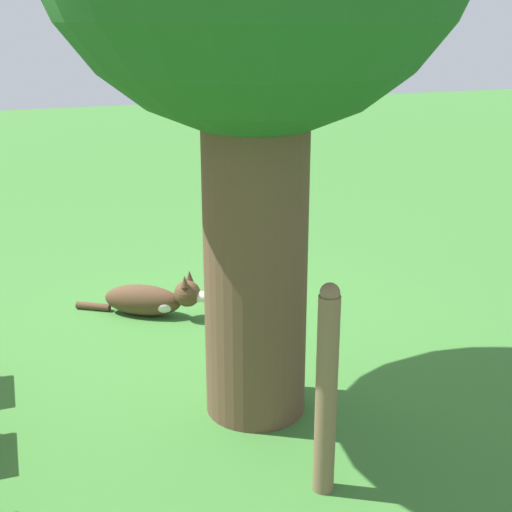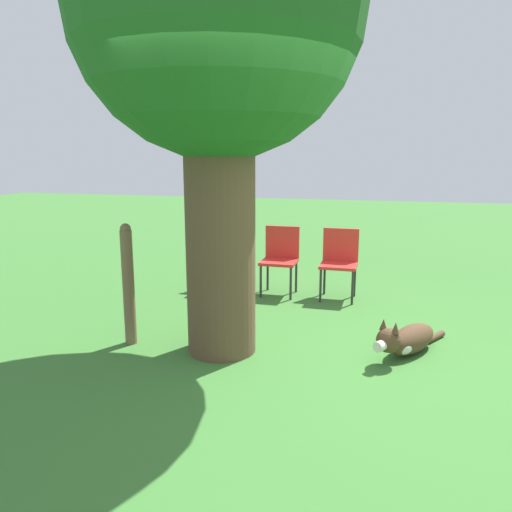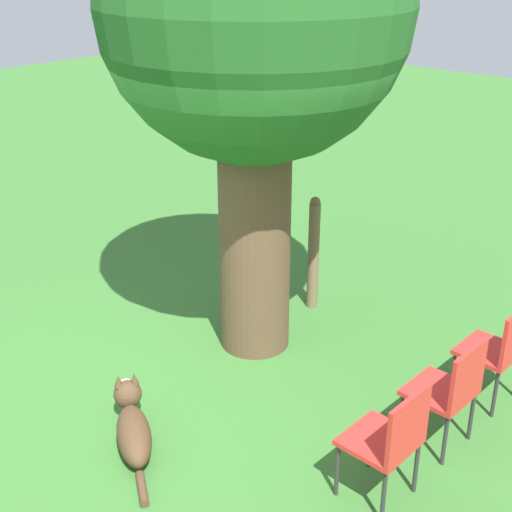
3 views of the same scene
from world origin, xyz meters
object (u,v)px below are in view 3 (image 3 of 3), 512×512
at_px(red_chair_1, 451,388).
at_px(red_chair_2, 500,347).
at_px(fence_post, 313,253).
at_px(oak_tree, 255,18).
at_px(dog, 133,426).
at_px(red_chair_0, 391,437).

bearing_deg(red_chair_1, red_chair_2, -90.09).
distance_m(fence_post, red_chair_2, 2.07).
xyz_separation_m(oak_tree, fence_post, (-0.05, 0.89, -2.23)).
height_order(dog, red_chair_2, red_chair_2).
bearing_deg(fence_post, oak_tree, -87.03).
xyz_separation_m(fence_post, red_chair_1, (2.03, -1.04, -0.08)).
bearing_deg(red_chair_2, red_chair_1, 89.91).
distance_m(oak_tree, red_chair_2, 3.12).
bearing_deg(red_chair_1, dog, 42.51).
relative_size(oak_tree, dog, 4.10).
bearing_deg(red_chair_0, red_chair_1, -90.09).
bearing_deg(red_chair_0, red_chair_2, -90.09).
distance_m(red_chair_0, red_chair_1, 0.75).
relative_size(oak_tree, fence_post, 3.58).
xyz_separation_m(dog, red_chair_0, (1.68, 0.75, 0.35)).
bearing_deg(fence_post, red_chair_1, -27.09).
bearing_deg(red_chair_0, dog, 25.09).
bearing_deg(red_chair_1, fence_post, -26.05).
bearing_deg(oak_tree, red_chair_1, -4.14).
height_order(fence_post, red_chair_0, fence_post).
distance_m(dog, red_chair_2, 2.84).
bearing_deg(red_chair_2, oak_tree, 17.84).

